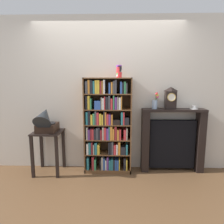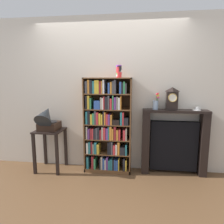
{
  "view_description": "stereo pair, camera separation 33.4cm",
  "coord_description": "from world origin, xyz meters",
  "px_view_note": "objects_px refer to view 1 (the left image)",
  "views": [
    {
      "loc": [
        0.17,
        -3.18,
        1.58
      ],
      "look_at": [
        0.07,
        0.12,
        1.03
      ],
      "focal_mm": 32.42,
      "sensor_mm": 36.0,
      "label": 1
    },
    {
      "loc": [
        0.5,
        -3.15,
        1.58
      ],
      "look_at": [
        0.07,
        0.12,
        1.03
      ],
      "focal_mm": 32.42,
      "sensor_mm": 36.0,
      "label": 2
    }
  ],
  "objects_px": {
    "bookshelf": "(107,127)",
    "fireplace_mantel": "(172,141)",
    "gramophone": "(45,120)",
    "flower_vase": "(155,102)",
    "teacup_with_saucer": "(194,108)",
    "mantel_clock": "(171,98)",
    "cup_stack": "(119,71)",
    "side_table_left": "(48,143)"
  },
  "relations": [
    {
      "from": "cup_stack",
      "to": "flower_vase",
      "type": "xyz_separation_m",
      "value": [
        0.6,
        0.05,
        -0.49
      ]
    },
    {
      "from": "flower_vase",
      "to": "fireplace_mantel",
      "type": "bearing_deg",
      "value": 3.98
    },
    {
      "from": "bookshelf",
      "to": "mantel_clock",
      "type": "xyz_separation_m",
      "value": [
        1.05,
        0.04,
        0.49
      ]
    },
    {
      "from": "cup_stack",
      "to": "fireplace_mantel",
      "type": "height_order",
      "value": "cup_stack"
    },
    {
      "from": "bookshelf",
      "to": "side_table_left",
      "type": "relative_size",
      "value": 2.23
    },
    {
      "from": "mantel_clock",
      "to": "fireplace_mantel",
      "type": "bearing_deg",
      "value": 17.56
    },
    {
      "from": "side_table_left",
      "to": "teacup_with_saucer",
      "type": "height_order",
      "value": "teacup_with_saucer"
    },
    {
      "from": "gramophone",
      "to": "fireplace_mantel",
      "type": "bearing_deg",
      "value": 5.73
    },
    {
      "from": "mantel_clock",
      "to": "flower_vase",
      "type": "xyz_separation_m",
      "value": [
        -0.25,
        -0.0,
        -0.06
      ]
    },
    {
      "from": "cup_stack",
      "to": "teacup_with_saucer",
      "type": "distance_m",
      "value": 1.37
    },
    {
      "from": "teacup_with_saucer",
      "to": "bookshelf",
      "type": "bearing_deg",
      "value": -178.41
    },
    {
      "from": "teacup_with_saucer",
      "to": "mantel_clock",
      "type": "bearing_deg",
      "value": -179.63
    },
    {
      "from": "gramophone",
      "to": "teacup_with_saucer",
      "type": "bearing_deg",
      "value": 4.53
    },
    {
      "from": "fireplace_mantel",
      "to": "mantel_clock",
      "type": "bearing_deg",
      "value": -162.44
    },
    {
      "from": "fireplace_mantel",
      "to": "side_table_left",
      "type": "bearing_deg",
      "value": -176.24
    },
    {
      "from": "side_table_left",
      "to": "gramophone",
      "type": "relative_size",
      "value": 1.47
    },
    {
      "from": "gramophone",
      "to": "mantel_clock",
      "type": "bearing_deg",
      "value": 5.33
    },
    {
      "from": "bookshelf",
      "to": "flower_vase",
      "type": "height_order",
      "value": "bookshelf"
    },
    {
      "from": "side_table_left",
      "to": "mantel_clock",
      "type": "height_order",
      "value": "mantel_clock"
    },
    {
      "from": "cup_stack",
      "to": "flower_vase",
      "type": "bearing_deg",
      "value": 4.68
    },
    {
      "from": "bookshelf",
      "to": "side_table_left",
      "type": "xyz_separation_m",
      "value": [
        -0.97,
        -0.08,
        -0.26
      ]
    },
    {
      "from": "bookshelf",
      "to": "flower_vase",
      "type": "relative_size",
      "value": 5.86
    },
    {
      "from": "mantel_clock",
      "to": "teacup_with_saucer",
      "type": "xyz_separation_m",
      "value": [
        0.39,
        0.0,
        -0.16
      ]
    },
    {
      "from": "mantel_clock",
      "to": "flower_vase",
      "type": "bearing_deg",
      "value": -179.8
    },
    {
      "from": "gramophone",
      "to": "mantel_clock",
      "type": "distance_m",
      "value": 2.06
    },
    {
      "from": "gramophone",
      "to": "flower_vase",
      "type": "xyz_separation_m",
      "value": [
        1.78,
        0.19,
        0.28
      ]
    },
    {
      "from": "gramophone",
      "to": "mantel_clock",
      "type": "relative_size",
      "value": 1.34
    },
    {
      "from": "cup_stack",
      "to": "fireplace_mantel",
      "type": "bearing_deg",
      "value": 4.44
    },
    {
      "from": "gramophone",
      "to": "flower_vase",
      "type": "bearing_deg",
      "value": 6.04
    },
    {
      "from": "flower_vase",
      "to": "side_table_left",
      "type": "bearing_deg",
      "value": -176.28
    },
    {
      "from": "gramophone",
      "to": "side_table_left",
      "type": "bearing_deg",
      "value": 90.0
    },
    {
      "from": "gramophone",
      "to": "fireplace_mantel",
      "type": "height_order",
      "value": "gramophone"
    },
    {
      "from": "gramophone",
      "to": "teacup_with_saucer",
      "type": "height_order",
      "value": "gramophone"
    },
    {
      "from": "gramophone",
      "to": "bookshelf",
      "type": "bearing_deg",
      "value": 8.85
    },
    {
      "from": "gramophone",
      "to": "flower_vase",
      "type": "height_order",
      "value": "flower_vase"
    },
    {
      "from": "flower_vase",
      "to": "teacup_with_saucer",
      "type": "distance_m",
      "value": 0.64
    },
    {
      "from": "cup_stack",
      "to": "fireplace_mantel",
      "type": "xyz_separation_m",
      "value": [
        0.91,
        0.07,
        -1.16
      ]
    },
    {
      "from": "gramophone",
      "to": "teacup_with_saucer",
      "type": "relative_size",
      "value": 3.64
    },
    {
      "from": "bookshelf",
      "to": "fireplace_mantel",
      "type": "distance_m",
      "value": 1.14
    },
    {
      "from": "side_table_left",
      "to": "teacup_with_saucer",
      "type": "relative_size",
      "value": 5.36
    },
    {
      "from": "bookshelf",
      "to": "fireplace_mantel",
      "type": "height_order",
      "value": "bookshelf"
    },
    {
      "from": "teacup_with_saucer",
      "to": "side_table_left",
      "type": "bearing_deg",
      "value": -177.18
    }
  ]
}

